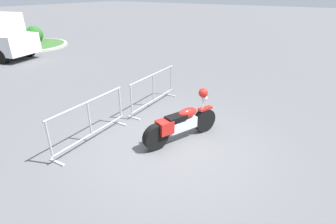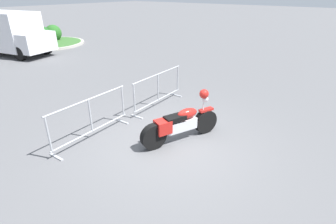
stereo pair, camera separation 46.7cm
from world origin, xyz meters
The scene contains 5 objects.
ground_plane centered at (0.00, 0.00, 0.00)m, with size 120.00×120.00×0.00m, color #5B5B5E.
motorcycle centered at (0.37, -0.01, 0.46)m, with size 2.06×0.95×1.22m.
crowd_barrier_near centered at (-0.93, 1.79, 0.56)m, with size 2.35×0.55×1.07m.
crowd_barrier_far centered at (1.66, 1.79, 0.56)m, with size 2.35×0.55×1.07m.
planter_island centered at (5.13, 14.52, 0.34)m, with size 4.76×4.76×1.21m.
Camera 1 is at (-4.56, -2.85, 3.43)m, focal length 28.00 mm.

